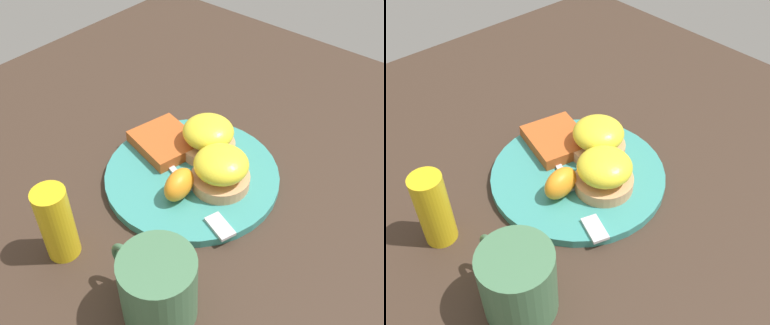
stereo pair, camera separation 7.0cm
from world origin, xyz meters
TOP-DOWN VIEW (x-y plane):
  - ground_plane at (0.00, 0.00)m, footprint 1.10×1.10m
  - plate at (0.00, 0.00)m, footprint 0.28×0.28m
  - sandwich_benedict_left at (-0.05, -0.01)m, footprint 0.09×0.09m
  - sandwich_benedict_right at (0.01, -0.06)m, footprint 0.09×0.09m
  - hashbrown_patty at (0.07, -0.02)m, footprint 0.12×0.11m
  - orange_wedge at (-0.02, 0.05)m, footprint 0.05×0.07m
  - fork at (-0.03, 0.04)m, footprint 0.21×0.09m
  - cup at (-0.12, 0.20)m, footprint 0.12×0.09m
  - condiment_bottle at (0.04, 0.22)m, footprint 0.04×0.04m

SIDE VIEW (x-z plane):
  - ground_plane at x=0.00m, z-range 0.00..0.00m
  - plate at x=0.00m, z-range 0.00..0.01m
  - fork at x=-0.03m, z-range 0.01..0.02m
  - hashbrown_patty at x=0.07m, z-range 0.01..0.03m
  - orange_wedge at x=-0.02m, z-range 0.01..0.06m
  - sandwich_benedict_left at x=-0.05m, z-range 0.01..0.08m
  - sandwich_benedict_right at x=0.01m, z-range 0.01..0.08m
  - cup at x=-0.12m, z-range 0.00..0.10m
  - condiment_bottle at x=0.04m, z-range 0.00..0.11m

